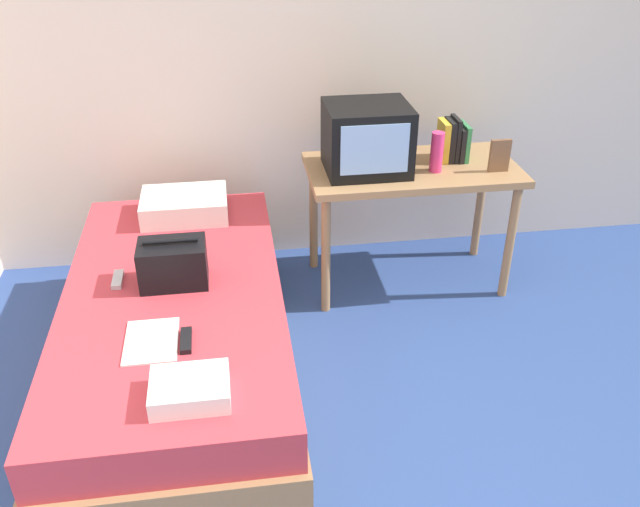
# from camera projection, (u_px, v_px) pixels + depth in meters

# --- Properties ---
(ground_plane) EXTENTS (8.00, 8.00, 0.00)m
(ground_plane) POSITION_uv_depth(u_px,v_px,m) (383.00, 481.00, 2.73)
(ground_plane) COLOR #2D4784
(wall_back) EXTENTS (5.20, 0.10, 2.60)m
(wall_back) POSITION_uv_depth(u_px,v_px,m) (314.00, 43.00, 3.80)
(wall_back) COLOR beige
(wall_back) RESTS_ON ground
(bed) EXTENTS (1.00, 2.00, 0.52)m
(bed) POSITION_uv_depth(u_px,v_px,m) (179.00, 336.00, 3.15)
(bed) COLOR #9E754C
(bed) RESTS_ON ground
(desk) EXTENTS (1.16, 0.60, 0.74)m
(desk) POSITION_uv_depth(u_px,v_px,m) (412.00, 182.00, 3.74)
(desk) COLOR #9E754C
(desk) RESTS_ON ground
(tv) EXTENTS (0.44, 0.39, 0.36)m
(tv) POSITION_uv_depth(u_px,v_px,m) (367.00, 138.00, 3.56)
(tv) COLOR black
(tv) RESTS_ON desk
(water_bottle) EXTENTS (0.07, 0.07, 0.22)m
(water_bottle) POSITION_uv_depth(u_px,v_px,m) (437.00, 152.00, 3.58)
(water_bottle) COLOR #E53372
(water_bottle) RESTS_ON desk
(book_row) EXTENTS (0.15, 0.17, 0.24)m
(book_row) POSITION_uv_depth(u_px,v_px,m) (453.00, 141.00, 3.73)
(book_row) COLOR gold
(book_row) RESTS_ON desk
(picture_frame) EXTENTS (0.11, 0.02, 0.18)m
(picture_frame) POSITION_uv_depth(u_px,v_px,m) (500.00, 156.00, 3.59)
(picture_frame) COLOR brown
(picture_frame) RESTS_ON desk
(pillow) EXTENTS (0.45, 0.34, 0.12)m
(pillow) POSITION_uv_depth(u_px,v_px,m) (185.00, 205.00, 3.62)
(pillow) COLOR silver
(pillow) RESTS_ON bed
(handbag) EXTENTS (0.30, 0.20, 0.22)m
(handbag) POSITION_uv_depth(u_px,v_px,m) (173.00, 263.00, 3.01)
(handbag) COLOR black
(handbag) RESTS_ON bed
(magazine) EXTENTS (0.21, 0.29, 0.01)m
(magazine) POSITION_uv_depth(u_px,v_px,m) (151.00, 341.00, 2.68)
(magazine) COLOR white
(magazine) RESTS_ON bed
(remote_dark) EXTENTS (0.04, 0.16, 0.02)m
(remote_dark) POSITION_uv_depth(u_px,v_px,m) (186.00, 340.00, 2.67)
(remote_dark) COLOR black
(remote_dark) RESTS_ON bed
(remote_silver) EXTENTS (0.04, 0.14, 0.02)m
(remote_silver) POSITION_uv_depth(u_px,v_px,m) (118.00, 279.00, 3.06)
(remote_silver) COLOR #B7B7BC
(remote_silver) RESTS_ON bed
(folded_towel) EXTENTS (0.28, 0.22, 0.08)m
(folded_towel) POSITION_uv_depth(u_px,v_px,m) (190.00, 389.00, 2.38)
(folded_towel) COLOR white
(folded_towel) RESTS_ON bed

